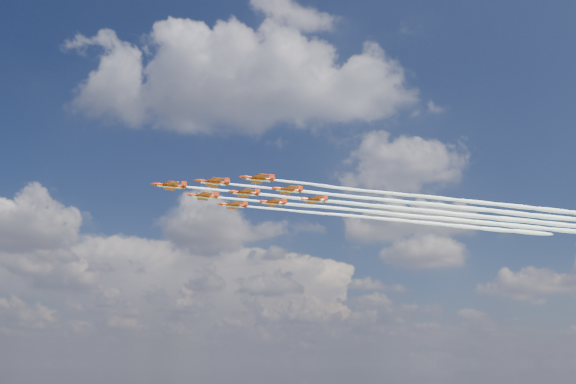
% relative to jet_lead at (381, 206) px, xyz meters
% --- Properties ---
extents(jet_lead, '(126.63, 57.29, 2.47)m').
position_rel_jet_lead_xyz_m(jet_lead, '(0.00, 0.00, 0.00)').
color(jet_lead, red).
extents(jet_row2_port, '(126.63, 57.29, 2.47)m').
position_rel_jet_lead_xyz_m(jet_row2_port, '(12.55, -2.11, 0.00)').
color(jet_row2_port, red).
extents(jet_row2_starb, '(126.63, 57.29, 2.47)m').
position_rel_jet_lead_xyz_m(jet_row2_starb, '(7.07, 10.58, 0.00)').
color(jet_row2_starb, red).
extents(jet_row3_port, '(126.63, 57.29, 2.47)m').
position_rel_jet_lead_xyz_m(jet_row3_port, '(25.10, -4.22, 0.00)').
color(jet_row3_port, red).
extents(jet_row3_centre, '(126.63, 57.29, 2.47)m').
position_rel_jet_lead_xyz_m(jet_row3_centre, '(19.62, 8.47, 0.00)').
color(jet_row3_centre, red).
extents(jet_row3_starb, '(126.63, 57.29, 2.47)m').
position_rel_jet_lead_xyz_m(jet_row3_starb, '(14.14, 21.16, 0.00)').
color(jet_row3_starb, red).
extents(jet_row4_port, '(126.63, 57.29, 2.47)m').
position_rel_jet_lead_xyz_m(jet_row4_port, '(32.17, 6.36, 0.00)').
color(jet_row4_port, red).
extents(jet_row4_starb, '(126.63, 57.29, 2.47)m').
position_rel_jet_lead_xyz_m(jet_row4_starb, '(26.69, 19.06, 0.00)').
color(jet_row4_starb, red).
extents(jet_tail, '(126.63, 57.29, 2.47)m').
position_rel_jet_lead_xyz_m(jet_tail, '(39.24, 16.95, 0.00)').
color(jet_tail, red).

